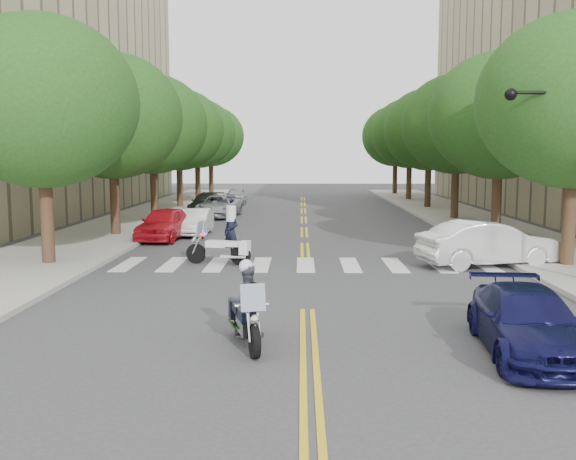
{
  "coord_description": "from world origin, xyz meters",
  "views": [
    {
      "loc": [
        -0.17,
        -15.5,
        3.81
      ],
      "look_at": [
        -0.6,
        5.85,
        1.3
      ],
      "focal_mm": 40.0,
      "sensor_mm": 36.0,
      "label": 1
    }
  ],
  "objects_px": {
    "motorcycle_police": "(246,307)",
    "officer_standing": "(231,232)",
    "sedan_blue": "(528,322)",
    "motorcycle_parked": "(224,250)",
    "convertible": "(488,244)"
  },
  "relations": [
    {
      "from": "motorcycle_police",
      "to": "motorcycle_parked",
      "type": "xyz_separation_m",
      "value": [
        -1.59,
        9.51,
        -0.26
      ]
    },
    {
      "from": "motorcycle_police",
      "to": "sedan_blue",
      "type": "xyz_separation_m",
      "value": [
        5.45,
        -0.45,
        -0.16
      ]
    },
    {
      "from": "motorcycle_police",
      "to": "officer_standing",
      "type": "distance_m",
      "value": 11.58
    },
    {
      "from": "motorcycle_police",
      "to": "sedan_blue",
      "type": "distance_m",
      "value": 5.47
    },
    {
      "from": "convertible",
      "to": "motorcycle_police",
      "type": "bearing_deg",
      "value": 125.95
    },
    {
      "from": "officer_standing",
      "to": "convertible",
      "type": "relative_size",
      "value": 0.38
    },
    {
      "from": "convertible",
      "to": "motorcycle_parked",
      "type": "bearing_deg",
      "value": 73.66
    },
    {
      "from": "motorcycle_police",
      "to": "officer_standing",
      "type": "relative_size",
      "value": 1.17
    },
    {
      "from": "motorcycle_parked",
      "to": "convertible",
      "type": "bearing_deg",
      "value": -78.54
    },
    {
      "from": "convertible",
      "to": "sedan_blue",
      "type": "distance_m",
      "value": 10.0
    },
    {
      "from": "motorcycle_parked",
      "to": "convertible",
      "type": "xyz_separation_m",
      "value": [
        9.09,
        -0.17,
        0.26
      ]
    },
    {
      "from": "motorcycle_parked",
      "to": "sedan_blue",
      "type": "xyz_separation_m",
      "value": [
        7.04,
        -9.96,
        0.1
      ]
    },
    {
      "from": "motorcycle_police",
      "to": "officer_standing",
      "type": "xyz_separation_m",
      "value": [
        -1.54,
        11.48,
        0.13
      ]
    },
    {
      "from": "officer_standing",
      "to": "sedan_blue",
      "type": "relative_size",
      "value": 0.42
    },
    {
      "from": "motorcycle_parked",
      "to": "convertible",
      "type": "height_order",
      "value": "convertible"
    }
  ]
}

